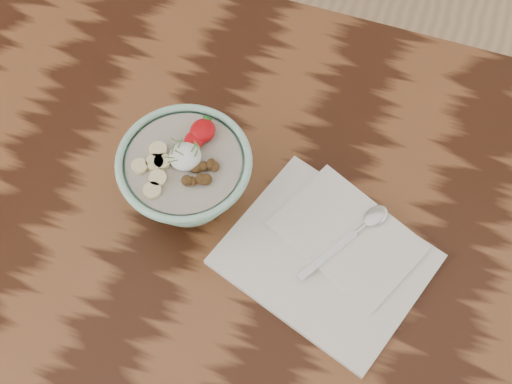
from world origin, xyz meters
TOP-DOWN VIEW (x-y plane):
  - table at (0.00, 0.00)cm, footprint 160.00×90.00cm
  - breakfast_bowl at (-18.55, 4.08)cm, footprint 18.59×18.59cm
  - napkin at (3.59, 1.46)cm, footprint 32.01×28.84cm
  - spoon at (6.88, 6.57)cm, footprint 10.21×15.15cm

SIDE VIEW (x-z plane):
  - table at x=0.00cm, z-range 28.20..103.20cm
  - napkin at x=3.59cm, z-range 74.87..76.50cm
  - spoon at x=6.88cm, z-range 76.56..77.43cm
  - breakfast_bowl at x=-18.55cm, z-range 75.19..87.33cm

